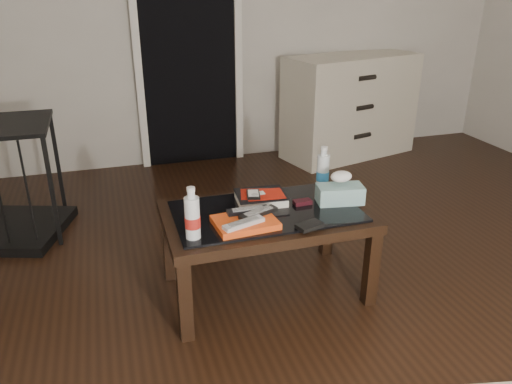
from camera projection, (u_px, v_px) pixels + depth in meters
ground at (368, 314)px, 2.44m from camera, size 5.00×5.00×0.00m
doorway at (188, 43)px, 4.10m from camera, size 0.90×0.08×2.07m
coffee_table at (266, 222)px, 2.47m from camera, size 1.00×0.60×0.46m
dresser at (350, 106)px, 4.49m from camera, size 1.29×0.78×0.90m
magazines at (245, 222)px, 2.29m from camera, size 0.30×0.23×0.03m
remote_silver at (244, 223)px, 2.23m from camera, size 0.21×0.11×0.02m
remote_black_front at (258, 213)px, 2.33m from camera, size 0.20×0.12×0.02m
remote_black_back at (248, 210)px, 2.35m from camera, size 0.20×0.05×0.02m
textbook at (261, 198)px, 2.53m from camera, size 0.26×0.22×0.05m
dvd_mailers at (260, 194)px, 2.51m from camera, size 0.22×0.18×0.01m
ipod at (253, 194)px, 2.48m from camera, size 0.09×0.12×0.02m
flip_phone at (302, 202)px, 2.51m from camera, size 0.09×0.05×0.02m
wallet at (310, 226)px, 2.27m from camera, size 0.13×0.10×0.02m
water_bottle_left at (192, 213)px, 2.14m from camera, size 0.07×0.07×0.24m
water_bottle_right at (323, 168)px, 2.65m from camera, size 0.07×0.07×0.24m
tissue_box at (340, 194)px, 2.52m from camera, size 0.25×0.16×0.09m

